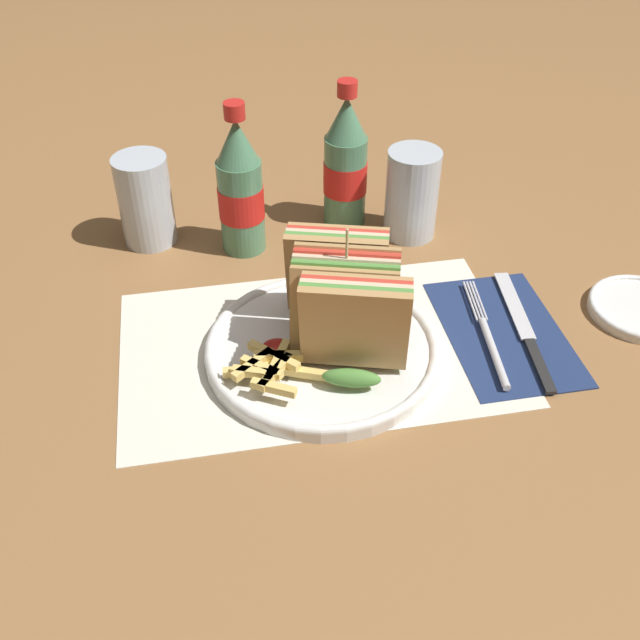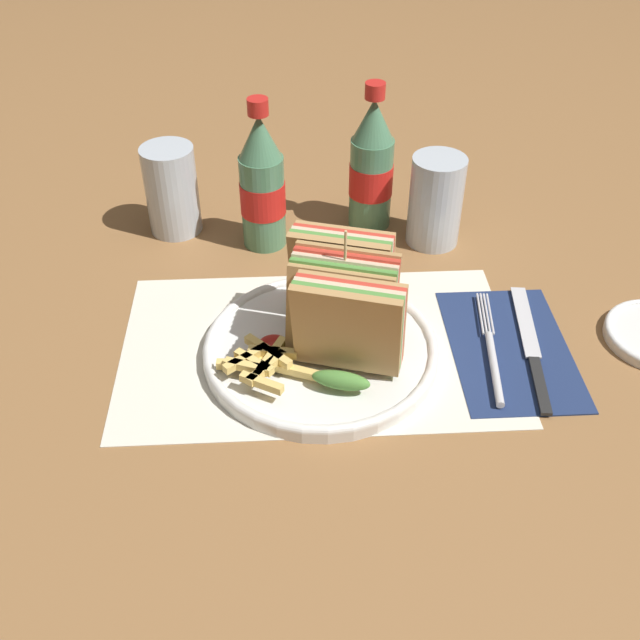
{
  "view_description": "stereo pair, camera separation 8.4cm",
  "coord_description": "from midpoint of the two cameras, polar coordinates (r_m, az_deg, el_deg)",
  "views": [
    {
      "loc": [
        -0.09,
        -0.62,
        0.58
      ],
      "look_at": [
        0.03,
        0.02,
        0.04
      ],
      "focal_mm": 42.0,
      "sensor_mm": 36.0,
      "label": 1
    },
    {
      "loc": [
        -0.01,
        -0.63,
        0.58
      ],
      "look_at": [
        0.03,
        0.02,
        0.04
      ],
      "focal_mm": 42.0,
      "sensor_mm": 36.0,
      "label": 2
    }
  ],
  "objects": [
    {
      "name": "ground_plane",
      "position": [
        0.85,
        -4.59,
        -3.07
      ],
      "size": [
        4.0,
        4.0,
        0.0
      ],
      "primitive_type": "plane",
      "color": "olive"
    },
    {
      "name": "glass_near",
      "position": [
        1.04,
        4.65,
        9.06
      ],
      "size": [
        0.07,
        0.07,
        0.12
      ],
      "color": "silver",
      "rests_on": "ground_plane"
    },
    {
      "name": "coke_bottle_near",
      "position": [
        1.0,
        -8.54,
        9.73
      ],
      "size": [
        0.06,
        0.06,
        0.21
      ],
      "color": "#4C7F5B",
      "rests_on": "ground_plane"
    },
    {
      "name": "fork",
      "position": [
        0.88,
        10.16,
        -1.72
      ],
      "size": [
        0.03,
        0.19,
        0.01
      ],
      "rotation": [
        0.0,
        0.0,
        -0.12
      ],
      "color": "silver",
      "rests_on": "napkin"
    },
    {
      "name": "glass_far",
      "position": [
        1.05,
        -15.37,
        8.29
      ],
      "size": [
        0.07,
        0.07,
        0.12
      ],
      "color": "silver",
      "rests_on": "ground_plane"
    },
    {
      "name": "napkin",
      "position": [
        0.9,
        11.3,
        -1.06
      ],
      "size": [
        0.14,
        0.22,
        0.0
      ],
      "color": "navy",
      "rests_on": "ground_plane"
    },
    {
      "name": "fries_pile",
      "position": [
        0.8,
        -6.69,
        -3.67
      ],
      "size": [
        0.11,
        0.09,
        0.02
      ],
      "color": "#E5C166",
      "rests_on": "plate_main"
    },
    {
      "name": "placemat",
      "position": [
        0.87,
        -2.97,
        -2.16
      ],
      "size": [
        0.45,
        0.28,
        0.0
      ],
      "color": "silver",
      "rests_on": "ground_plane"
    },
    {
      "name": "knife",
      "position": [
        0.9,
        12.78,
        -0.8
      ],
      "size": [
        0.04,
        0.22,
        0.0
      ],
      "rotation": [
        0.0,
        0.0,
        -0.12
      ],
      "color": "black",
      "rests_on": "napkin"
    },
    {
      "name": "ketchup_blob",
      "position": [
        0.83,
        -6.24,
        -2.21
      ],
      "size": [
        0.03,
        0.03,
        0.01
      ],
      "color": "maroon",
      "rests_on": "plate_main"
    },
    {
      "name": "coke_bottle_far",
      "position": [
        1.04,
        -0.39,
        11.68
      ],
      "size": [
        0.06,
        0.06,
        0.21
      ],
      "color": "#4C7F5B",
      "rests_on": "ground_plane"
    },
    {
      "name": "plate_main",
      "position": [
        0.85,
        -2.6,
        -2.52
      ],
      "size": [
        0.27,
        0.27,
        0.02
      ],
      "color": "white",
      "rests_on": "ground_plane"
    },
    {
      "name": "club_sandwich",
      "position": [
        0.81,
        -1.02,
        1.39
      ],
      "size": [
        0.13,
        0.2,
        0.15
      ],
      "color": "tan",
      "rests_on": "plate_main"
    }
  ]
}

